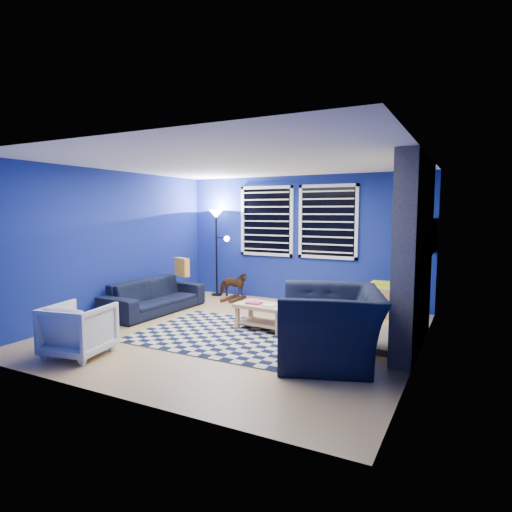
{
  "coord_description": "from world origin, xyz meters",
  "views": [
    {
      "loc": [
        3.08,
        -5.42,
        1.8
      ],
      "look_at": [
        0.13,
        0.3,
        1.13
      ],
      "focal_mm": 30.0,
      "sensor_mm": 36.0,
      "label": 1
    }
  ],
  "objects_px": {
    "sofa": "(154,296)",
    "floor_lamp": "(217,225)",
    "armchair_big": "(331,325)",
    "cabinet": "(381,301)",
    "armchair_bent": "(79,330)",
    "tv": "(432,236)",
    "rocking_horse": "(233,285)",
    "coffee_table": "(263,311)"
  },
  "relations": [
    {
      "from": "armchair_bent",
      "to": "floor_lamp",
      "type": "relative_size",
      "value": 0.39
    },
    {
      "from": "armchair_big",
      "to": "sofa",
      "type": "bearing_deg",
      "value": -124.94
    },
    {
      "from": "sofa",
      "to": "floor_lamp",
      "type": "bearing_deg",
      "value": -3.63
    },
    {
      "from": "tv",
      "to": "cabinet",
      "type": "relative_size",
      "value": 1.42
    },
    {
      "from": "armchair_big",
      "to": "floor_lamp",
      "type": "relative_size",
      "value": 0.73
    },
    {
      "from": "tv",
      "to": "coffee_table",
      "type": "bearing_deg",
      "value": -141.73
    },
    {
      "from": "tv",
      "to": "rocking_horse",
      "type": "distance_m",
      "value": 3.85
    },
    {
      "from": "armchair_bent",
      "to": "armchair_big",
      "type": "bearing_deg",
      "value": -166.61
    },
    {
      "from": "armchair_big",
      "to": "rocking_horse",
      "type": "relative_size",
      "value": 2.26
    },
    {
      "from": "coffee_table",
      "to": "cabinet",
      "type": "bearing_deg",
      "value": 49.75
    },
    {
      "from": "tv",
      "to": "cabinet",
      "type": "distance_m",
      "value": 1.36
    },
    {
      "from": "cabinet",
      "to": "floor_lamp",
      "type": "xyz_separation_m",
      "value": [
        -3.5,
        0.28,
        1.23
      ]
    },
    {
      "from": "armchair_big",
      "to": "cabinet",
      "type": "height_order",
      "value": "armchair_big"
    },
    {
      "from": "armchair_big",
      "to": "armchair_bent",
      "type": "xyz_separation_m",
      "value": [
        -2.85,
        -1.25,
        -0.11
      ]
    },
    {
      "from": "tv",
      "to": "armchair_bent",
      "type": "xyz_separation_m",
      "value": [
        -3.72,
        -3.81,
        -1.07
      ]
    },
    {
      "from": "sofa",
      "to": "coffee_table",
      "type": "bearing_deg",
      "value": -91.95
    },
    {
      "from": "tv",
      "to": "cabinet",
      "type": "bearing_deg",
      "value": -177.24
    },
    {
      "from": "armchair_bent",
      "to": "cabinet",
      "type": "relative_size",
      "value": 1.03
    },
    {
      "from": "sofa",
      "to": "rocking_horse",
      "type": "bearing_deg",
      "value": -23.74
    },
    {
      "from": "sofa",
      "to": "armchair_big",
      "type": "bearing_deg",
      "value": -103.54
    },
    {
      "from": "sofa",
      "to": "armchair_big",
      "type": "height_order",
      "value": "armchair_big"
    },
    {
      "from": "armchair_bent",
      "to": "cabinet",
      "type": "distance_m",
      "value": 4.8
    },
    {
      "from": "coffee_table",
      "to": "rocking_horse",
      "type": "bearing_deg",
      "value": 131.91
    },
    {
      "from": "sofa",
      "to": "armchair_big",
      "type": "xyz_separation_m",
      "value": [
        3.56,
        -0.99,
        0.15
      ]
    },
    {
      "from": "armchair_bent",
      "to": "floor_lamp",
      "type": "distance_m",
      "value": 4.26
    },
    {
      "from": "armchair_bent",
      "to": "sofa",
      "type": "bearing_deg",
      "value": -82.75
    },
    {
      "from": "coffee_table",
      "to": "sofa",
      "type": "bearing_deg",
      "value": 176.11
    },
    {
      "from": "sofa",
      "to": "floor_lamp",
      "type": "relative_size",
      "value": 1.08
    },
    {
      "from": "armchair_bent",
      "to": "coffee_table",
      "type": "distance_m",
      "value": 2.59
    },
    {
      "from": "armchair_bent",
      "to": "rocking_horse",
      "type": "bearing_deg",
      "value": -100.74
    },
    {
      "from": "coffee_table",
      "to": "tv",
      "type": "bearing_deg",
      "value": 38.27
    },
    {
      "from": "cabinet",
      "to": "floor_lamp",
      "type": "height_order",
      "value": "floor_lamp"
    },
    {
      "from": "armchair_big",
      "to": "cabinet",
      "type": "distance_m",
      "value": 2.53
    },
    {
      "from": "armchair_big",
      "to": "armchair_bent",
      "type": "distance_m",
      "value": 3.12
    },
    {
      "from": "floor_lamp",
      "to": "coffee_table",
      "type": "bearing_deg",
      "value": -43.52
    },
    {
      "from": "coffee_table",
      "to": "floor_lamp",
      "type": "distance_m",
      "value": 3.1
    },
    {
      "from": "sofa",
      "to": "armchair_bent",
      "type": "distance_m",
      "value": 2.35
    },
    {
      "from": "armchair_big",
      "to": "coffee_table",
      "type": "relative_size",
      "value": 1.53
    },
    {
      "from": "armchair_big",
      "to": "floor_lamp",
      "type": "distance_m",
      "value": 4.52
    },
    {
      "from": "tv",
      "to": "floor_lamp",
      "type": "bearing_deg",
      "value": 176.68
    },
    {
      "from": "sofa",
      "to": "armchair_big",
      "type": "distance_m",
      "value": 3.7
    },
    {
      "from": "coffee_table",
      "to": "floor_lamp",
      "type": "bearing_deg",
      "value": 136.48
    }
  ]
}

